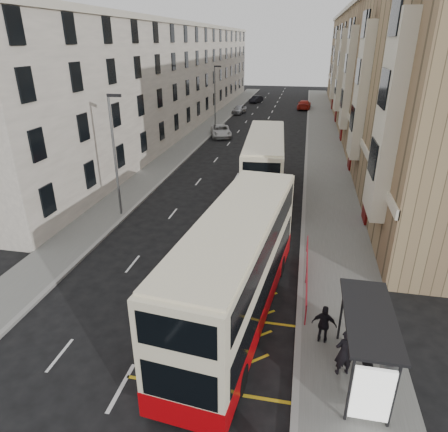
% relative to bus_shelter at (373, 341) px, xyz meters
% --- Properties ---
extents(ground, '(200.00, 200.00, 0.00)m').
position_rel_bus_shelter_xyz_m(ground, '(-8.34, 0.39, -2.14)').
color(ground, black).
rests_on(ground, ground).
extents(pavement_right, '(4.00, 120.00, 0.15)m').
position_rel_bus_shelter_xyz_m(pavement_right, '(-0.34, 30.39, -2.06)').
color(pavement_right, '#60615C').
rests_on(pavement_right, ground).
extents(pavement_left, '(3.00, 120.00, 0.15)m').
position_rel_bus_shelter_xyz_m(pavement_left, '(-15.84, 30.39, -2.06)').
color(pavement_left, '#60615C').
rests_on(pavement_left, ground).
extents(kerb_right, '(0.25, 120.00, 0.15)m').
position_rel_bus_shelter_xyz_m(kerb_right, '(-2.34, 30.39, -2.06)').
color(kerb_right, gray).
rests_on(kerb_right, ground).
extents(kerb_left, '(0.25, 120.00, 0.15)m').
position_rel_bus_shelter_xyz_m(kerb_left, '(-14.34, 30.39, -2.06)').
color(kerb_left, gray).
rests_on(kerb_left, ground).
extents(road_markings, '(10.00, 110.00, 0.01)m').
position_rel_bus_shelter_xyz_m(road_markings, '(-8.34, 45.39, -2.13)').
color(road_markings, silver).
rests_on(road_markings, ground).
extents(terrace_right, '(10.75, 79.00, 15.25)m').
position_rel_bus_shelter_xyz_m(terrace_right, '(6.54, 45.77, 5.38)').
color(terrace_right, '#998059').
rests_on(terrace_right, ground).
extents(terrace_left, '(9.18, 79.00, 13.25)m').
position_rel_bus_shelter_xyz_m(terrace_left, '(-21.77, 45.89, 4.38)').
color(terrace_left, silver).
rests_on(terrace_left, ground).
extents(bus_shelter, '(1.65, 4.25, 2.70)m').
position_rel_bus_shelter_xyz_m(bus_shelter, '(0.00, 0.00, 0.00)').
color(bus_shelter, black).
rests_on(bus_shelter, pavement_right).
extents(guard_railing, '(0.06, 6.56, 1.01)m').
position_rel_bus_shelter_xyz_m(guard_railing, '(-2.09, 6.14, -1.28)').
color(guard_railing, '#B2202E').
rests_on(guard_railing, pavement_right).
extents(street_lamp_near, '(0.93, 0.18, 8.00)m').
position_rel_bus_shelter_xyz_m(street_lamp_near, '(-14.69, 12.39, 2.50)').
color(street_lamp_near, slate).
rests_on(street_lamp_near, pavement_left).
extents(street_lamp_far, '(0.93, 0.18, 8.00)m').
position_rel_bus_shelter_xyz_m(street_lamp_far, '(-14.69, 42.39, 2.50)').
color(street_lamp_far, slate).
rests_on(street_lamp_far, pavement_left).
extents(double_decker_front, '(4.05, 12.41, 4.86)m').
position_rel_bus_shelter_xyz_m(double_decker_front, '(-5.07, 3.05, 0.34)').
color(double_decker_front, beige).
rests_on(double_decker_front, ground).
extents(double_decker_rear, '(3.51, 12.08, 4.76)m').
position_rel_bus_shelter_xyz_m(double_decker_rear, '(-5.53, 18.23, 0.28)').
color(double_decker_rear, beige).
rests_on(double_decker_rear, ground).
extents(pedestrian_near, '(0.80, 0.65, 1.89)m').
position_rel_bus_shelter_xyz_m(pedestrian_near, '(-0.76, 0.46, -1.04)').
color(pedestrian_near, black).
rests_on(pedestrian_near, pavement_right).
extents(pedestrian_mid, '(0.87, 0.72, 1.64)m').
position_rel_bus_shelter_xyz_m(pedestrian_mid, '(0.22, 1.29, -1.17)').
color(pedestrian_mid, black).
rests_on(pedestrian_mid, pavement_right).
extents(pedestrian_far, '(1.02, 0.54, 1.65)m').
position_rel_bus_shelter_xyz_m(pedestrian_far, '(-1.40, 2.02, -1.16)').
color(pedestrian_far, black).
rests_on(pedestrian_far, pavement_right).
extents(white_van, '(3.68, 5.52, 1.41)m').
position_rel_bus_shelter_xyz_m(white_van, '(-13.00, 37.92, -1.43)').
color(white_van, silver).
rests_on(white_van, ground).
extents(car_silver, '(2.21, 4.29, 1.40)m').
position_rel_bus_shelter_xyz_m(car_silver, '(-13.54, 55.31, -1.44)').
color(car_silver, '#A7A9AE').
rests_on(car_silver, ground).
extents(car_dark, '(2.47, 4.17, 1.30)m').
position_rel_bus_shelter_xyz_m(car_dark, '(-12.36, 68.36, -1.49)').
color(car_dark, black).
rests_on(car_dark, ground).
extents(car_red, '(2.42, 5.43, 1.55)m').
position_rel_bus_shelter_xyz_m(car_red, '(-3.14, 62.23, -1.36)').
color(car_red, '#AA1D13').
rests_on(car_red, ground).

